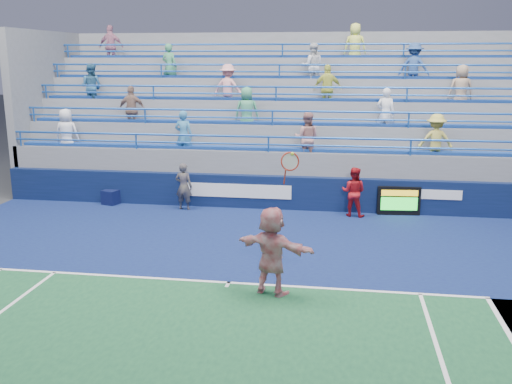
% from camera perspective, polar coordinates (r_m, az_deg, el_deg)
% --- Properties ---
extents(ground, '(120.00, 120.00, 0.00)m').
position_cam_1_polar(ground, '(12.74, -2.75, -9.13)').
color(ground, '#333538').
extents(sponsor_wall, '(18.00, 0.32, 1.10)m').
position_cam_1_polar(sponsor_wall, '(18.69, 1.16, -0.02)').
color(sponsor_wall, '#091636').
rests_on(sponsor_wall, ground).
extents(bleacher_stand, '(18.00, 5.60, 6.13)m').
position_cam_1_polar(bleacher_stand, '(22.18, 2.44, 4.71)').
color(bleacher_stand, slate).
rests_on(bleacher_stand, ground).
extents(serve_speed_board, '(1.34, 0.26, 0.92)m').
position_cam_1_polar(serve_speed_board, '(18.46, 14.09, -0.88)').
color(serve_speed_board, black).
rests_on(serve_speed_board, ground).
extents(judge_chair, '(0.62, 0.63, 0.88)m').
position_cam_1_polar(judge_chair, '(19.91, -14.26, -0.39)').
color(judge_chair, '#0B1137').
rests_on(judge_chair, ground).
extents(tennis_player, '(1.84, 1.16, 3.04)m').
position_cam_1_polar(tennis_player, '(11.88, 1.61, -5.89)').
color(tennis_player, white).
rests_on(tennis_player, ground).
extents(line_judge, '(0.61, 0.44, 1.55)m').
position_cam_1_polar(line_judge, '(18.63, -7.24, 0.55)').
color(line_judge, '#121333').
rests_on(line_judge, ground).
extents(ball_girl, '(0.88, 0.75, 1.56)m').
position_cam_1_polar(ball_girl, '(17.98, 9.73, 0.01)').
color(ball_girl, '#A51219').
rests_on(ball_girl, ground).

